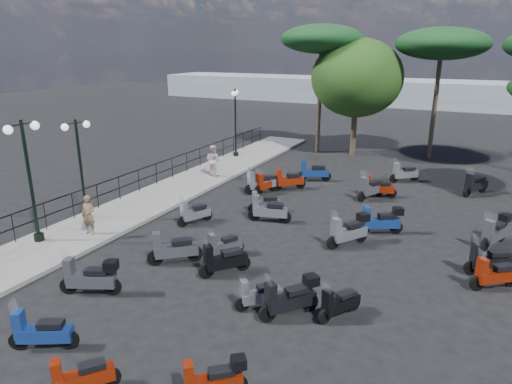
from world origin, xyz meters
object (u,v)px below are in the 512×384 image
at_px(scooter_6, 90,277).
at_px(scooter_25, 495,232).
at_px(scooter_10, 313,172).
at_px(scooter_14, 349,231).
at_px(scooter_18, 339,304).
at_px(pine_0, 442,44).
at_px(scooter_8, 269,210).
at_px(scooter_20, 381,221).
at_px(lamp_post_0, 29,174).
at_px(pine_2, 322,39).
at_px(scooter_0, 41,332).
at_px(scooter_7, 224,246).
at_px(woman, 89,215).
at_px(scooter_13, 223,261).
at_px(scooter_1, 173,249).
at_px(scooter_17, 213,380).
at_px(scooter_2, 194,213).
at_px(scooter_11, 81,377).
at_px(scooter_12, 259,295).
at_px(pedestrian_far, 213,160).
at_px(scooter_9, 288,180).
at_px(lamp_post_2, 235,118).
at_px(scooter_24, 490,261).
at_px(scooter_3, 265,203).
at_px(scooter_21, 378,188).
at_px(scooter_15, 371,189).
at_px(broadleaf_tree, 357,78).
at_px(scooter_4, 260,183).
at_px(scooter_19, 290,298).
at_px(scooter_5, 267,183).
at_px(scooter_16, 404,173).
at_px(lamp_post_1, 80,163).
at_px(scooter_26, 475,185).

bearing_deg(scooter_6, scooter_25, -73.05).
xyz_separation_m(scooter_10, scooter_14, (3.95, -7.38, 0.05)).
height_order(scooter_18, pine_0, pine_0).
relative_size(scooter_8, scooter_20, 1.10).
distance_m(lamp_post_0, pine_2, 20.17).
relative_size(scooter_0, scooter_7, 1.11).
xyz_separation_m(scooter_8, scooter_18, (4.62, -5.52, -0.09)).
height_order(woman, scooter_13, woman).
bearing_deg(scooter_18, scooter_13, 18.61).
xyz_separation_m(scooter_1, scooter_20, (5.69, 5.63, 0.02)).
xyz_separation_m(scooter_17, pine_2, (-5.63, 22.96, 6.92)).
xyz_separation_m(scooter_2, scooter_20, (7.07, 2.32, 0.09)).
distance_m(woman, scooter_7, 5.48).
xyz_separation_m(woman, scooter_11, (6.03, -6.19, -0.49)).
bearing_deg(scooter_12, lamp_post_0, 42.16).
bearing_deg(scooter_20, lamp_post_0, 91.97).
bearing_deg(pedestrian_far, scooter_9, -178.01).
height_order(lamp_post_2, scooter_24, lamp_post_2).
height_order(lamp_post_0, scooter_3, lamp_post_0).
bearing_deg(scooter_21, scooter_9, 84.18).
xyz_separation_m(scooter_6, scooter_15, (5.34, 12.41, -0.03)).
distance_m(scooter_8, pine_0, 16.96).
xyz_separation_m(lamp_post_2, scooter_10, (6.30, -2.83, -2.09)).
relative_size(scooter_7, broadleaf_tree, 0.18).
height_order(scooter_4, scooter_13, scooter_4).
relative_size(scooter_1, scooter_24, 0.96).
height_order(scooter_8, scooter_14, scooter_14).
height_order(pedestrian_far, scooter_19, pedestrian_far).
bearing_deg(scooter_10, scooter_24, -156.50).
xyz_separation_m(scooter_9, scooter_21, (4.32, 0.84, -0.03)).
bearing_deg(scooter_0, scooter_21, -45.24).
bearing_deg(scooter_7, scooter_24, -132.27).
relative_size(scooter_3, scooter_5, 0.83).
bearing_deg(pedestrian_far, scooter_7, 127.66).
distance_m(scooter_13, scooter_20, 6.75).
bearing_deg(scooter_16, pine_0, -46.02).
relative_size(scooter_6, pine_2, 0.21).
height_order(lamp_post_1, scooter_11, lamp_post_1).
relative_size(scooter_13, scooter_17, 1.15).
height_order(scooter_10, scooter_26, scooter_26).
bearing_deg(scooter_15, scooter_8, 81.89).
xyz_separation_m(scooter_14, scooter_16, (0.47, 9.34, -0.08)).
height_order(scooter_16, scooter_19, scooter_19).
bearing_deg(scooter_14, pine_2, -33.15).
relative_size(scooter_24, scooter_26, 0.93).
relative_size(lamp_post_0, scooter_25, 2.62).
bearing_deg(scooter_21, scooter_24, -159.29).
relative_size(scooter_13, pine_0, 0.18).
xyz_separation_m(scooter_8, scooter_13, (0.64, -4.79, -0.02)).
xyz_separation_m(scooter_5, scooter_8, (1.75, -3.59, 0.03)).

